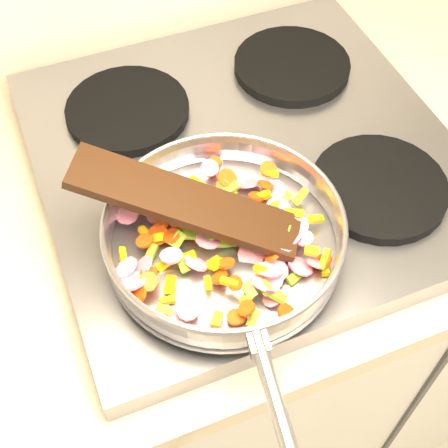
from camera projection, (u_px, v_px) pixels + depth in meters
name	position (u px, v px, depth m)	size (l,w,h in m)	color
cooktop	(246.00, 160.00, 0.93)	(0.60, 0.60, 0.04)	#939399
grate_fl	(190.00, 250.00, 0.80)	(0.19, 0.19, 0.02)	black
grate_fr	(379.00, 187.00, 0.87)	(0.19, 0.19, 0.02)	black
grate_bl	(128.00, 110.00, 0.96)	(0.19, 0.19, 0.02)	black
grate_br	(292.00, 65.00, 1.02)	(0.19, 0.19, 0.02)	black
saute_pan	(224.00, 234.00, 0.77)	(0.34, 0.51, 0.06)	#9E9EA5
vegetable_heap	(227.00, 240.00, 0.78)	(0.28, 0.29, 0.05)	yellow
wooden_spatula	(186.00, 203.00, 0.76)	(0.29, 0.07, 0.01)	black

